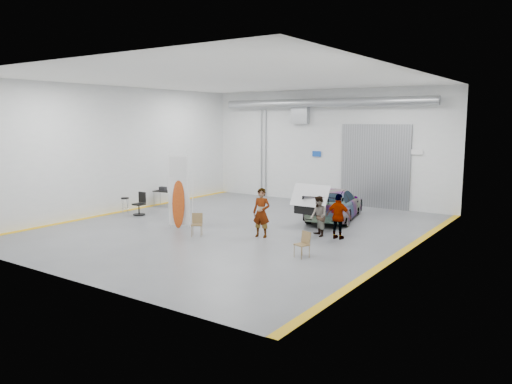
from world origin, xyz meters
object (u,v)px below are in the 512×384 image
Objects in this scene: sedan_car at (334,204)px; folding_chair_far at (302,250)px; work_table at (165,191)px; shop_stool at (125,206)px; office_chair at (140,205)px; folding_chair_near at (197,229)px; person_a at (261,213)px; person_c at (339,216)px; surfboard_display at (176,196)px; person_b at (319,216)px.

sedan_car is 6.68m from folding_chair_far.
work_table reaches higher than folding_chair_far.
shop_stool is 0.72× the size of office_chair.
folding_chair_near is at bearing -35.65° from work_table.
office_chair is at bearing -71.89° from work_table.
person_a is 2.89m from person_c.
folding_chair_near reaches higher than folding_chair_far.
person_c is 3.06m from folding_chair_far.
work_table is (-8.68, -1.84, 0.09)m from sedan_car.
folding_chair_near is at bearing -18.39° from office_chair.
folding_chair_far is at bearing -23.17° from work_table.
surfboard_display is 3.72× the size of folding_chair_near.
sedan_car is 3.84m from person_c.
surfboard_display reaches higher than person_a.
shop_stool is at bearing 144.95° from surfboard_display.
person_c is at bearing -6.17° from surfboard_display.
folding_chair_near is 1.13× the size of shop_stool.
surfboard_display is at bearing 18.33° from person_c.
person_c is (1.81, -3.39, 0.16)m from sedan_car.
person_c is 2.03× the size of folding_chair_far.
surfboard_display reaches higher than person_c.
folding_chair_near is (1.70, -0.69, -1.03)m from surfboard_display.
person_b reaches higher than work_table.
surfboard_display is 3.55m from office_chair.
folding_chair_near is 0.81× the size of office_chair.
shop_stool is at bearing -132.92° from person_b.
person_c reaches higher than folding_chair_far.
person_c is 6.68m from surfboard_display.
folding_chair_near is at bearing -15.02° from shop_stool.
work_table is (-10.62, 4.54, 0.53)m from folding_chair_far.
surfboard_display is 3.80× the size of folding_chair_far.
person_a is at bearing 67.56° from sedan_car.
surfboard_display reaches higher than work_table.
person_c is 5.40m from folding_chair_near.
sedan_car is 2.82× the size of person_c.
folding_chair_near is at bearing -104.88° from person_b.
person_a is 2.57m from folding_chair_near.
office_chair is at bearing -133.03° from person_b.
person_a reaches higher than sedan_car.
person_c reaches higher than person_b.
person_b is 4.68m from folding_chair_near.
person_c reaches higher than work_table.
person_a reaches higher than folding_chair_far.
folding_chair_near is 1.02× the size of folding_chair_far.
sedan_car is 6.35× the size of shop_stool.
office_chair is (-8.86, -0.91, -0.31)m from person_b.
person_b reaches higher than office_chair.
person_b is at bearing 92.60° from sedan_car.
sedan_car reaches higher than work_table.
person_a reaches higher than office_chair.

